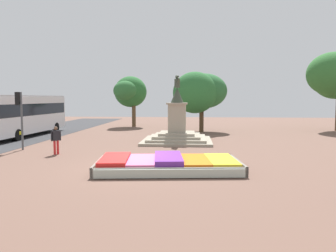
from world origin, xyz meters
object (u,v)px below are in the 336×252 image
(statue_monument, at_px, (177,130))
(city_bus, at_px, (23,113))
(flower_planter, at_px, (167,164))
(traffic_light_mid_block, at_px, (20,110))
(pedestrian_crossing_plaza, at_px, (56,138))

(statue_monument, relative_size, city_bus, 0.45)
(statue_monument, distance_m, city_bus, 13.34)
(flower_planter, bearing_deg, traffic_light_mid_block, 151.78)
(city_bus, bearing_deg, pedestrian_crossing_plaza, -52.84)
(city_bus, height_order, pedestrian_crossing_plaza, city_bus)
(statue_monument, height_order, city_bus, statue_monument)
(traffic_light_mid_block, bearing_deg, pedestrian_crossing_plaza, -26.92)
(pedestrian_crossing_plaza, bearing_deg, traffic_light_mid_block, 153.08)
(flower_planter, distance_m, pedestrian_crossing_plaza, 7.57)
(flower_planter, relative_size, statue_monument, 1.34)
(statue_monument, xyz_separation_m, city_bus, (-13.03, 2.64, 1.11))
(pedestrian_crossing_plaza, bearing_deg, statue_monument, 41.37)
(flower_planter, bearing_deg, city_bus, 137.12)
(city_bus, relative_size, pedestrian_crossing_plaza, 6.85)
(statue_monument, bearing_deg, city_bus, 168.53)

